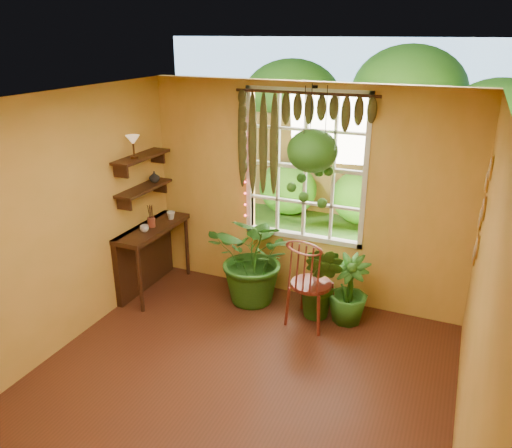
# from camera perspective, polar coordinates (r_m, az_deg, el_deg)

# --- Properties ---
(floor) EXTENTS (4.50, 4.50, 0.00)m
(floor) POSITION_cam_1_polar(r_m,az_deg,el_deg) (4.95, -3.76, -19.56)
(floor) COLOR #502516
(floor) RESTS_ON ground
(ceiling) EXTENTS (4.50, 4.50, 0.00)m
(ceiling) POSITION_cam_1_polar(r_m,az_deg,el_deg) (3.79, -4.75, 13.09)
(ceiling) COLOR white
(ceiling) RESTS_ON wall_back
(wall_back) EXTENTS (4.00, 0.00, 4.00)m
(wall_back) POSITION_cam_1_polar(r_m,az_deg,el_deg) (6.13, 5.46, 3.25)
(wall_back) COLOR #E9B04F
(wall_back) RESTS_ON floor
(wall_left) EXTENTS (0.00, 4.50, 4.50)m
(wall_left) POSITION_cam_1_polar(r_m,az_deg,el_deg) (5.35, -23.61, -1.22)
(wall_left) COLOR #E9B04F
(wall_left) RESTS_ON floor
(wall_right) EXTENTS (0.00, 4.50, 4.50)m
(wall_right) POSITION_cam_1_polar(r_m,az_deg,el_deg) (3.82, 24.05, -10.34)
(wall_right) COLOR #E9B04F
(wall_right) RESTS_ON floor
(window) EXTENTS (1.52, 0.10, 1.86)m
(window) POSITION_cam_1_polar(r_m,az_deg,el_deg) (6.06, 5.67, 6.48)
(window) COLOR white
(window) RESTS_ON wall_back
(valance_vine) EXTENTS (1.70, 0.12, 1.10)m
(valance_vine) POSITION_cam_1_polar(r_m,az_deg,el_deg) (5.86, 4.70, 11.77)
(valance_vine) COLOR #381A0F
(valance_vine) RESTS_ON window
(string_lights) EXTENTS (0.03, 0.03, 1.54)m
(string_lights) POSITION_cam_1_polar(r_m,az_deg,el_deg) (6.23, -1.29, 7.46)
(string_lights) COLOR #FF2633
(string_lights) RESTS_ON window
(wall_plates) EXTENTS (0.04, 0.32, 1.10)m
(wall_plates) POSITION_cam_1_polar(r_m,az_deg,el_deg) (5.38, 24.37, 1.05)
(wall_plates) COLOR #F6E8C9
(wall_plates) RESTS_ON wall_right
(counter_ledge) EXTENTS (0.40, 1.20, 0.90)m
(counter_ledge) POSITION_cam_1_polar(r_m,az_deg,el_deg) (6.69, -12.34, -2.91)
(counter_ledge) COLOR #381A0F
(counter_ledge) RESTS_ON floor
(shelf_lower) EXTENTS (0.25, 0.90, 0.04)m
(shelf_lower) POSITION_cam_1_polar(r_m,az_deg,el_deg) (6.38, -12.67, 4.01)
(shelf_lower) COLOR #381A0F
(shelf_lower) RESTS_ON wall_left
(shelf_upper) EXTENTS (0.25, 0.90, 0.04)m
(shelf_upper) POSITION_cam_1_polar(r_m,az_deg,el_deg) (6.28, -12.97, 7.50)
(shelf_upper) COLOR #381A0F
(shelf_upper) RESTS_ON wall_left
(backyard) EXTENTS (14.00, 10.00, 12.00)m
(backyard) POSITION_cam_1_polar(r_m,az_deg,el_deg) (10.49, 14.74, 9.82)
(backyard) COLOR #225618
(backyard) RESTS_ON ground
(windsor_chair) EXTENTS (0.54, 0.57, 1.27)m
(windsor_chair) POSITION_cam_1_polar(r_m,az_deg,el_deg) (5.87, 6.12, -8.12)
(windsor_chair) COLOR maroon
(windsor_chair) RESTS_ON floor
(potted_plant_left) EXTENTS (1.15, 1.01, 1.23)m
(potted_plant_left) POSITION_cam_1_polar(r_m,az_deg,el_deg) (6.18, 0.03, -3.84)
(potted_plant_left) COLOR #1B4C14
(potted_plant_left) RESTS_ON floor
(potted_plant_mid) EXTENTS (0.65, 0.58, 0.97)m
(potted_plant_mid) POSITION_cam_1_polar(r_m,az_deg,el_deg) (5.93, 7.43, -6.54)
(potted_plant_mid) COLOR #1B4C14
(potted_plant_mid) RESTS_ON floor
(potted_plant_right) EXTENTS (0.56, 0.56, 0.84)m
(potted_plant_right) POSITION_cam_1_polar(r_m,az_deg,el_deg) (5.95, 10.53, -7.38)
(potted_plant_right) COLOR #1B4C14
(potted_plant_right) RESTS_ON floor
(hanging_basket) EXTENTS (0.57, 0.57, 1.34)m
(hanging_basket) POSITION_cam_1_polar(r_m,az_deg,el_deg) (5.62, 6.43, 7.62)
(hanging_basket) COLOR black
(hanging_basket) RESTS_ON ceiling
(cup_a) EXTENTS (0.14, 0.14, 0.09)m
(cup_a) POSITION_cam_1_polar(r_m,az_deg,el_deg) (6.33, -12.64, -0.51)
(cup_a) COLOR silver
(cup_a) RESTS_ON counter_ledge
(cup_b) EXTENTS (0.13, 0.13, 0.10)m
(cup_b) POSITION_cam_1_polar(r_m,az_deg,el_deg) (6.69, -9.69, 0.97)
(cup_b) COLOR beige
(cup_b) RESTS_ON counter_ledge
(brush_jar) EXTENTS (0.10, 0.10, 0.37)m
(brush_jar) POSITION_cam_1_polar(r_m,az_deg,el_deg) (6.44, -11.92, 0.89)
(brush_jar) COLOR brown
(brush_jar) RESTS_ON counter_ledge
(shelf_vase) EXTENTS (0.16, 0.16, 0.14)m
(shelf_vase) POSITION_cam_1_polar(r_m,az_deg,el_deg) (6.53, -11.54, 5.31)
(shelf_vase) COLOR #B2AD99
(shelf_vase) RESTS_ON shelf_lower
(tiffany_lamp) EXTENTS (0.16, 0.16, 0.27)m
(tiffany_lamp) POSITION_cam_1_polar(r_m,az_deg,el_deg) (6.10, -13.89, 9.15)
(tiffany_lamp) COLOR #512E17
(tiffany_lamp) RESTS_ON shelf_upper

